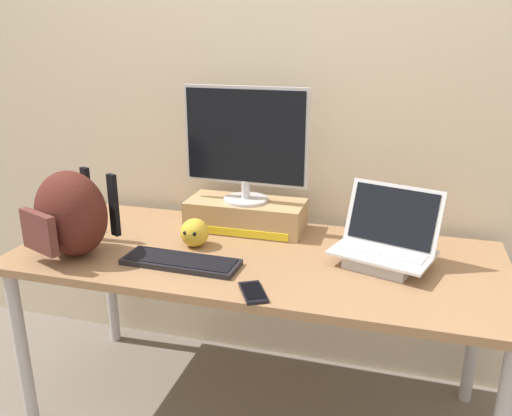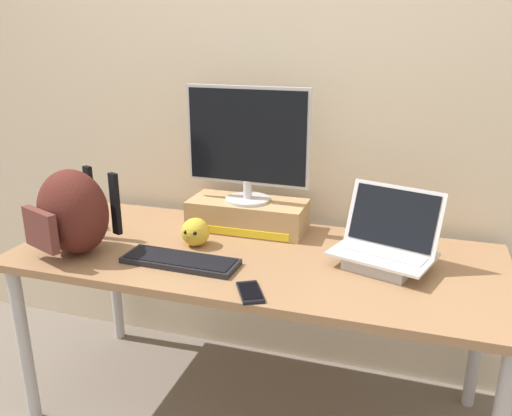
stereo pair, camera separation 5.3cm
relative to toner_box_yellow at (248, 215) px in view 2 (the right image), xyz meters
The scene contains 11 objects.
ground_plane 0.82m from the toner_box_yellow, 64.79° to the right, with size 20.00×20.00×0.00m, color #70665B.
back_wall 0.59m from the toner_box_yellow, 64.36° to the left, with size 7.00×0.10×2.60m, color beige.
desk 0.30m from the toner_box_yellow, 64.79° to the right, with size 1.81×0.76×0.71m.
toner_box_yellow is the anchor object (origin of this frame).
desktop_monitor 0.31m from the toner_box_yellow, 93.00° to the right, with size 0.52×0.19×0.47m.
open_laptop 0.61m from the toner_box_yellow, 19.83° to the right, with size 0.39×0.32×0.27m.
external_keyboard 0.43m from the toner_box_yellow, 105.86° to the right, with size 0.42×0.15×0.02m.
messenger_backpack 0.69m from the toner_box_yellow, 141.09° to the right, with size 0.37×0.33×0.32m.
coffee_mug 0.70m from the toner_box_yellow, 163.12° to the right, with size 0.13×0.08×0.10m.
cell_phone 0.59m from the toner_box_yellow, 70.68° to the right, with size 0.13×0.16×0.01m.
plush_toy 0.27m from the toner_box_yellow, 119.72° to the right, with size 0.11×0.11×0.11m.
Camera 2 is at (0.54, -1.70, 1.49)m, focal length 36.32 mm.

